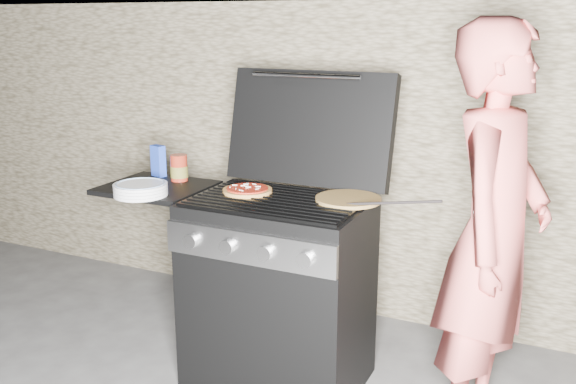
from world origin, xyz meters
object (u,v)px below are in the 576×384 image
at_px(sauce_jar, 179,168).
at_px(person, 494,237).
at_px(gas_grill, 232,283).
at_px(pizza_topped, 247,190).

distance_m(sauce_jar, person, 1.57).
bearing_deg(person, gas_grill, 101.11).
bearing_deg(person, pizza_topped, 98.95).
bearing_deg(person, sauce_jar, 95.82).
bearing_deg(sauce_jar, person, -3.13).
relative_size(gas_grill, person, 0.78).
height_order(gas_grill, person, person).
bearing_deg(sauce_jar, pizza_topped, -10.94).
relative_size(gas_grill, sauce_jar, 10.03).
height_order(gas_grill, sauce_jar, sauce_jar).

